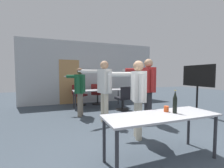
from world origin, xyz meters
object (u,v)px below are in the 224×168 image
object	(u,v)px
person_right_polo	(137,92)
office_chair_far_right	(97,95)
person_left_plaid	(80,88)
drink_cup	(166,109)
office_chair_mid_tucked	(123,99)
office_chair_side_rolled	(79,96)
beer_bottle	(175,102)
tv_screen	(198,84)
person_near_casual	(148,84)
person_far_watching	(104,85)

from	to	relation	value
person_right_polo	office_chair_far_right	world-z (taller)	person_right_polo
person_left_plaid	drink_cup	world-z (taller)	person_left_plaid
office_chair_mid_tucked	office_chair_side_rolled	world-z (taller)	office_chair_mid_tucked
person_left_plaid	beer_bottle	size ratio (longest dim) A/B	4.24
office_chair_far_right	office_chair_mid_tucked	distance (m)	1.59
office_chair_side_rolled	office_chair_far_right	bearing A→B (deg)	124.85
tv_screen	beer_bottle	size ratio (longest dim) A/B	4.50
office_chair_mid_tucked	drink_cup	xyz separation A→B (m)	(-0.66, -3.15, 0.36)
tv_screen	office_chair_far_right	bearing A→B (deg)	-138.29
office_chair_far_right	drink_cup	size ratio (longest dim) A/B	9.88
office_chair_side_rolled	drink_cup	bearing A→B (deg)	54.51
office_chair_far_right	drink_cup	bearing A→B (deg)	-60.58
person_right_polo	beer_bottle	distance (m)	0.90
office_chair_mid_tucked	tv_screen	bearing A→B (deg)	-44.27
tv_screen	office_chair_side_rolled	distance (m)	4.69
person_right_polo	person_left_plaid	distance (m)	2.36
person_near_casual	office_chair_mid_tucked	world-z (taller)	person_near_casual
person_near_casual	office_chair_side_rolled	bearing A→B (deg)	34.73
drink_cup	office_chair_far_right	bearing A→B (deg)	89.92
person_right_polo	person_near_casual	size ratio (longest dim) A/B	0.92
person_left_plaid	beer_bottle	world-z (taller)	person_left_plaid
tv_screen	drink_cup	distance (m)	3.13
office_chair_side_rolled	person_left_plaid	bearing A→B (deg)	38.00
person_far_watching	person_near_casual	world-z (taller)	person_near_casual
tv_screen	person_left_plaid	bearing A→B (deg)	-109.56
person_right_polo	drink_cup	world-z (taller)	person_right_polo
person_far_watching	drink_cup	size ratio (longest dim) A/B	18.23
person_far_watching	office_chair_far_right	distance (m)	2.73
tv_screen	office_chair_side_rolled	bearing A→B (deg)	-132.12
tv_screen	office_chair_mid_tucked	size ratio (longest dim) A/B	1.84
person_left_plaid	office_chair_mid_tucked	xyz separation A→B (m)	(1.67, 0.21, -0.52)
office_chair_far_right	person_far_watching	bearing A→B (deg)	-70.95
person_left_plaid	drink_cup	distance (m)	3.11
person_near_casual	office_chair_far_right	world-z (taller)	person_near_casual
tv_screen	person_near_casual	size ratio (longest dim) A/B	0.93
person_left_plaid	office_chair_mid_tucked	bearing A→B (deg)	-62.67
drink_cup	person_right_polo	bearing A→B (deg)	98.99
tv_screen	person_left_plaid	size ratio (longest dim) A/B	1.06
office_chair_side_rolled	beer_bottle	xyz separation A→B (m)	(0.86, -4.87, 0.49)
person_left_plaid	office_chair_far_right	world-z (taller)	person_left_plaid
drink_cup	office_chair_mid_tucked	bearing A→B (deg)	78.23
tv_screen	person_right_polo	size ratio (longest dim) A/B	1.02
office_chair_far_right	office_chair_mid_tucked	xyz separation A→B (m)	(0.65, -1.45, -0.02)
person_near_casual	beer_bottle	world-z (taller)	person_near_casual
beer_bottle	person_near_casual	bearing A→B (deg)	69.73
tv_screen	beer_bottle	xyz separation A→B (m)	(-2.59, -1.76, -0.15)
office_chair_mid_tucked	drink_cup	size ratio (longest dim) A/B	9.53
person_right_polo	person_near_casual	world-z (taller)	person_near_casual
person_right_polo	person_left_plaid	world-z (taller)	person_right_polo
tv_screen	person_far_watching	xyz separation A→B (m)	(-3.13, 0.35, -0.00)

